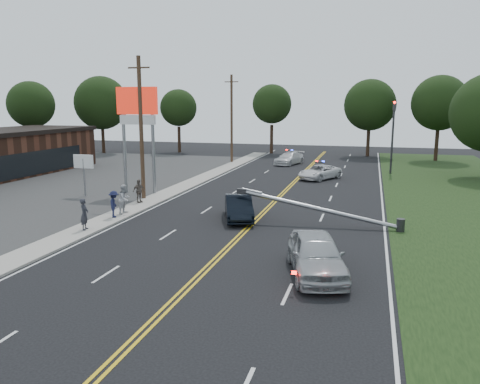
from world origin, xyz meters
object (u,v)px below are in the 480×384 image
(traffic_signal, at_px, (393,131))
(emergency_b, at_px, (289,158))
(bystander_b, at_px, (125,199))
(bystander_d, at_px, (139,191))
(crashed_sedan, at_px, (239,208))
(small_sign, at_px, (84,165))
(pylon_sign, at_px, (137,114))
(utility_pole_mid, at_px, (141,128))
(bystander_c, at_px, (114,204))
(utility_pole_far, at_px, (232,119))
(waiting_sedan, at_px, (316,254))
(fallen_streetlight, at_px, (327,210))
(emergency_a, at_px, (320,172))
(bystander_a, at_px, (84,214))

(traffic_signal, bearing_deg, emergency_b, 158.05)
(bystander_b, xyz_separation_m, bystander_d, (-0.67, 3.11, -0.10))
(crashed_sedan, bearing_deg, emergency_b, 73.70)
(bystander_b, bearing_deg, small_sign, 58.00)
(small_sign, bearing_deg, bystander_b, -38.06)
(bystander_b, bearing_deg, bystander_d, 18.25)
(pylon_sign, xyz_separation_m, bystander_b, (2.40, -6.62, -4.98))
(utility_pole_mid, height_order, bystander_d, utility_pole_mid)
(bystander_c, bearing_deg, utility_pole_far, -21.67)
(utility_pole_mid, distance_m, crashed_sedan, 9.99)
(pylon_sign, relative_size, bystander_c, 5.00)
(pylon_sign, distance_m, waiting_sedan, 20.95)
(utility_pole_mid, relative_size, utility_pole_far, 1.00)
(bystander_d, bearing_deg, bystander_b, -142.48)
(small_sign, bearing_deg, emergency_b, 62.84)
(traffic_signal, height_order, fallen_streetlight, traffic_signal)
(traffic_signal, relative_size, utility_pole_far, 0.70)
(small_sign, relative_size, emergency_a, 0.67)
(traffic_signal, bearing_deg, bystander_b, -125.95)
(emergency_a, relative_size, emergency_b, 0.96)
(small_sign, relative_size, crashed_sedan, 0.71)
(waiting_sedan, bearing_deg, emergency_a, 80.37)
(emergency_a, relative_size, bystander_b, 2.55)
(utility_pole_mid, bearing_deg, utility_pole_far, 90.00)
(bystander_b, bearing_deg, bystander_c, -177.46)
(pylon_sign, relative_size, bystander_a, 4.71)
(waiting_sedan, relative_size, emergency_b, 1.05)
(emergency_b, height_order, bystander_b, bystander_b)
(traffic_signal, bearing_deg, crashed_sedan, -113.23)
(pylon_sign, bearing_deg, bystander_b, -70.07)
(waiting_sedan, distance_m, bystander_a, 13.08)
(fallen_streetlight, xyz_separation_m, emergency_a, (-2.24, 16.78, -0.28))
(crashed_sedan, bearing_deg, waiting_sedan, -75.00)
(utility_pole_mid, xyz_separation_m, bystander_a, (0.96, -8.63, -4.12))
(bystander_c, bearing_deg, bystander_d, -15.69)
(crashed_sedan, xyz_separation_m, bystander_a, (-7.21, -4.87, 0.25))
(small_sign, xyz_separation_m, bystander_d, (5.23, -1.51, -1.41))
(pylon_sign, xyz_separation_m, bystander_c, (2.33, -7.74, -5.08))
(crashed_sedan, distance_m, bystander_b, 7.12)
(pylon_sign, bearing_deg, bystander_a, -78.02)
(pylon_sign, xyz_separation_m, bystander_d, (1.73, -3.51, -5.07))
(utility_pole_mid, xyz_separation_m, crashed_sedan, (8.16, -3.76, -4.37))
(emergency_b, xyz_separation_m, bystander_b, (-5.57, -26.98, 0.33))
(bystander_c, bearing_deg, emergency_a, -52.44)
(waiting_sedan, bearing_deg, pylon_sign, 121.94)
(bystander_d, bearing_deg, small_sign, 99.21)
(waiting_sedan, bearing_deg, bystander_c, 139.09)
(bystander_d, bearing_deg, crashed_sedan, -80.88)
(bystander_b, bearing_deg, waiting_sedan, -113.49)
(fallen_streetlight, bearing_deg, utility_pole_far, 117.24)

